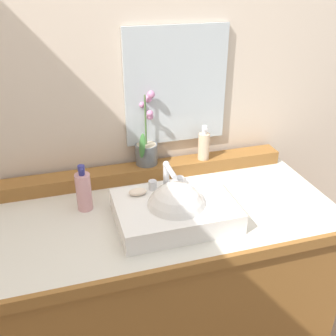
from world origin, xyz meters
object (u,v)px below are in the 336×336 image
(soap_dispenser, at_px, (204,145))
(lotion_bottle, at_px, (84,191))
(potted_plant, at_px, (147,147))
(soap_bar, at_px, (138,192))
(sink_basin, at_px, (175,211))

(soap_dispenser, distance_m, lotion_bottle, 0.58)
(potted_plant, relative_size, soap_dispenser, 2.06)
(soap_bar, distance_m, soap_dispenser, 0.44)
(sink_basin, relative_size, lotion_bottle, 2.29)
(soap_bar, bearing_deg, lotion_bottle, 156.97)
(soap_bar, height_order, lotion_bottle, lotion_bottle)
(sink_basin, bearing_deg, potted_plant, 91.79)
(soap_bar, relative_size, potted_plant, 0.21)
(potted_plant, distance_m, soap_dispenser, 0.26)
(soap_bar, distance_m, lotion_bottle, 0.21)
(soap_bar, height_order, soap_dispenser, soap_dispenser)
(potted_plant, xyz_separation_m, lotion_bottle, (-0.30, -0.20, -0.06))
(lotion_bottle, bearing_deg, potted_plant, 33.28)
(sink_basin, relative_size, soap_dispenser, 2.71)
(lotion_bottle, bearing_deg, sink_basin, -29.60)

